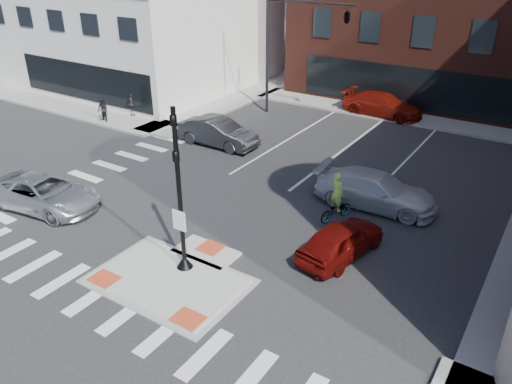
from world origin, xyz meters
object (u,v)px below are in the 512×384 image
Objects in this scene: bg_car_dark at (218,132)px; pedestrian_a at (103,110)px; white_pickup at (376,190)px; red_sedan at (341,240)px; pedestrian_b at (132,104)px; bg_car_red at (382,105)px; cyclist at (336,204)px; silver_suv at (44,193)px.

bg_car_dark is 8.63m from pedestrian_a.
white_pickup is 19.04m from pedestrian_a.
red_sedan is 12.73m from bg_car_dark.
bg_car_red is at bearing 18.78° from pedestrian_b.
cyclist reaches higher than bg_car_red.
bg_car_red reaches higher than silver_suv.
red_sedan is 2.69× the size of pedestrian_b.
pedestrian_a is (-19.39, 5.74, 0.25)m from red_sedan.
pedestrian_b is (-7.94, 1.00, 0.11)m from bg_car_dark.
white_pickup reaches higher than silver_suv.
bg_car_red is 15.15m from cyclist.
red_sedan is 1.88× the size of cyclist.
pedestrian_a is 2.07m from pedestrian_b.
pedestrian_a is at bearing 82.53° from white_pickup.
pedestrian_a reaches higher than bg_car_red.
red_sedan is at bearing -121.96° from bg_car_dark.
pedestrian_a is at bearing -6.59° from red_sedan.
white_pickup is (12.24, 8.18, 0.05)m from silver_suv.
bg_car_red is 2.51× the size of cyclist.
pedestrian_b is at bearing -12.46° from red_sedan.
white_pickup is at bearing -75.15° from red_sedan.
red_sedan is at bearing -162.02° from bg_car_red.
cyclist is at bearing -32.23° from pedestrian_b.
cyclist is (-0.94, -2.07, -0.05)m from white_pickup.
red_sedan is 2.55× the size of pedestrian_a.
bg_car_dark is at bearing -3.96° from cyclist.
pedestrian_b is (-17.41, 5.26, 0.18)m from cyclist.
pedestrian_b reaches higher than white_pickup.
red_sedan is 0.75× the size of white_pickup.
red_sedan is (12.63, 3.66, -0.04)m from silver_suv.
pedestrian_b is (-18.75, 7.71, 0.21)m from red_sedan.
silver_suv is 3.31× the size of pedestrian_a.
silver_suv is 12.91m from pedestrian_b.
pedestrian_a is (-19.00, 1.21, 0.16)m from white_pickup.
bg_car_dark is at bearing 12.68° from pedestrian_a.
cyclist is (11.29, 6.11, -0.00)m from silver_suv.
pedestrian_a is at bearing -123.42° from pedestrian_b.
bg_car_red is at bearing -30.04° from bg_car_dark.
red_sedan is 0.84× the size of bg_car_dark.
bg_car_dark reaches higher than red_sedan.
silver_suv is at bearing -48.04° from pedestrian_a.
silver_suv is 13.15m from red_sedan.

